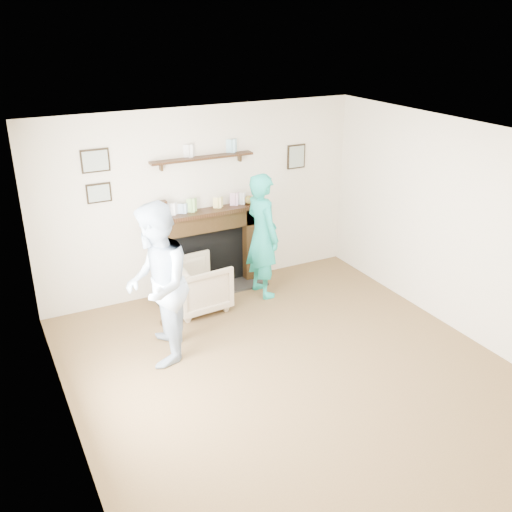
{
  "coord_description": "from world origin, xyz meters",
  "views": [
    {
      "loc": [
        -2.71,
        -4.34,
        3.56
      ],
      "look_at": [
        -0.01,
        0.9,
        1.05
      ],
      "focal_mm": 40.0,
      "sensor_mm": 36.0,
      "label": 1
    }
  ],
  "objects_px": {
    "man": "(162,357)",
    "woman": "(262,293)",
    "armchair": "(199,308)",
    "pedestal_table": "(168,276)"
  },
  "relations": [
    {
      "from": "woman",
      "to": "armchair",
      "type": "bearing_deg",
      "value": 86.32
    },
    {
      "from": "armchair",
      "to": "man",
      "type": "bearing_deg",
      "value": 134.05
    },
    {
      "from": "man",
      "to": "woman",
      "type": "distance_m",
      "value": 1.98
    },
    {
      "from": "man",
      "to": "pedestal_table",
      "type": "xyz_separation_m",
      "value": [
        0.35,
        0.7,
        0.65
      ]
    },
    {
      "from": "pedestal_table",
      "to": "man",
      "type": "bearing_deg",
      "value": -116.51
    },
    {
      "from": "armchair",
      "to": "pedestal_table",
      "type": "height_order",
      "value": "pedestal_table"
    },
    {
      "from": "man",
      "to": "woman",
      "type": "xyz_separation_m",
      "value": [
        1.75,
        0.91,
        0.0
      ]
    },
    {
      "from": "armchair",
      "to": "man",
      "type": "distance_m",
      "value": 1.22
    },
    {
      "from": "man",
      "to": "woman",
      "type": "height_order",
      "value": "man"
    },
    {
      "from": "pedestal_table",
      "to": "woman",
      "type": "bearing_deg",
      "value": 8.51
    }
  ]
}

